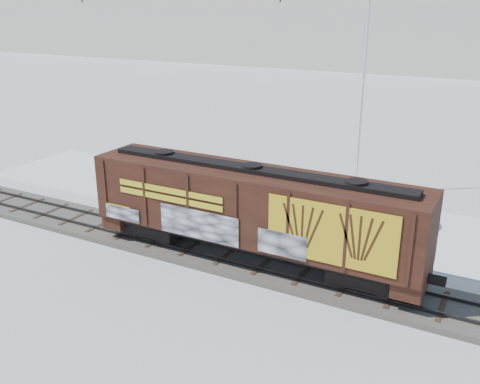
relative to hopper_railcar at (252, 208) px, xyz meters
The scene contains 8 objects.
ground 4.39m from the hopper_railcar, behind, with size 500.00×500.00×0.00m, color white.
rail_track 4.30m from the hopper_railcar, behind, with size 50.00×3.40×0.43m.
parking_strip 8.69m from the hopper_railcar, 113.65° to the left, with size 40.00×8.00×0.03m, color white.
hopper_railcar is the anchor object (origin of this frame).
flagpole 12.81m from the hopper_railcar, 83.72° to the left, with size 2.30×0.90×13.41m.
car_silver 15.53m from the hopper_railcar, 148.02° to the left, with size 1.95×4.85×1.65m, color #BBBDC3.
car_white 6.46m from the hopper_railcar, 114.98° to the left, with size 1.47×4.20×1.39m, color silver.
car_dark 9.63m from the hopper_railcar, 62.26° to the left, with size 2.18×5.36×1.55m, color black.
Camera 1 is at (13.76, -20.44, 11.85)m, focal length 40.00 mm.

